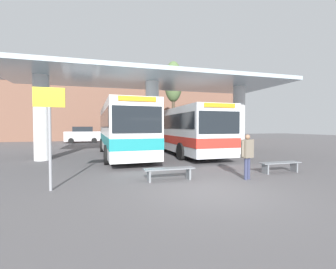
% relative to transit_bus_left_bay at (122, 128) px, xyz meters
% --- Properties ---
extents(ground_plane, '(100.00, 100.00, 0.00)m').
position_rel_transit_bus_left_bay_xyz_m(ground_plane, '(1.93, -9.31, -1.89)').
color(ground_plane, '#565456').
extents(townhouse_backdrop, '(40.00, 0.58, 10.49)m').
position_rel_transit_bus_left_bay_xyz_m(townhouse_backdrop, '(1.93, 18.55, 4.20)').
color(townhouse_backdrop, brown).
rests_on(townhouse_backdrop, ground_plane).
extents(station_canopy, '(18.40, 6.58, 5.27)m').
position_rel_transit_bus_left_bay_xyz_m(station_canopy, '(1.93, -0.74, 2.49)').
color(station_canopy, silver).
rests_on(station_canopy, ground_plane).
extents(transit_bus_left_bay, '(3.10, 11.11, 3.40)m').
position_rel_transit_bus_left_bay_xyz_m(transit_bus_left_bay, '(0.00, 0.00, 0.00)').
color(transit_bus_left_bay, white).
rests_on(transit_bus_left_bay, ground_plane).
extents(transit_bus_center_bay, '(2.97, 11.85, 3.24)m').
position_rel_transit_bus_left_bay_xyz_m(transit_bus_center_bay, '(4.43, 0.66, -0.08)').
color(transit_bus_center_bay, silver).
rests_on(transit_bus_center_bay, ground_plane).
extents(waiting_bench_near_pillar, '(1.91, 0.44, 0.46)m').
position_rel_transit_bus_left_bay_xyz_m(waiting_bench_near_pillar, '(1.09, -7.67, -1.54)').
color(waiting_bench_near_pillar, slate).
rests_on(waiting_bench_near_pillar, ground_plane).
extents(waiting_bench_mid_platform, '(1.89, 0.44, 0.46)m').
position_rel_transit_bus_left_bay_xyz_m(waiting_bench_mid_platform, '(6.10, -7.67, -1.54)').
color(waiting_bench_mid_platform, slate).
rests_on(waiting_bench_mid_platform, ground_plane).
extents(info_sign_platform, '(0.90, 0.09, 3.20)m').
position_rel_transit_bus_left_bay_xyz_m(info_sign_platform, '(-2.84, -7.94, 0.38)').
color(info_sign_platform, gray).
rests_on(info_sign_platform, ground_plane).
extents(pedestrian_waiting, '(0.63, 0.37, 1.71)m').
position_rel_transit_bus_left_bay_xyz_m(pedestrian_waiting, '(3.97, -8.34, -0.85)').
color(pedestrian_waiting, '#333856').
rests_on(pedestrian_waiting, ground_plane).
extents(poplar_tree_behind_left, '(2.11, 2.11, 9.51)m').
position_rel_transit_bus_left_bay_xyz_m(poplar_tree_behind_left, '(6.52, 9.15, 5.15)').
color(poplar_tree_behind_left, '#473A2B').
rests_on(poplar_tree_behind_left, ground_plane).
extents(parked_car_street, '(4.36, 2.18, 2.02)m').
position_rel_transit_bus_left_bay_xyz_m(parked_car_street, '(-3.75, 14.48, -0.91)').
color(parked_car_street, silver).
rests_on(parked_car_street, ground_plane).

